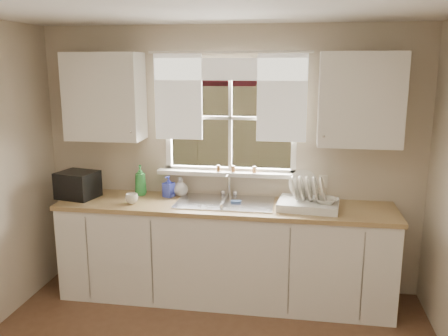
% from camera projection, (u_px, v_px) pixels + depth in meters
% --- Properties ---
extents(room_walls, '(3.62, 4.02, 2.50)m').
position_uv_depth(room_walls, '(173.00, 239.00, 2.52)').
color(room_walls, beige).
rests_on(room_walls, ground).
extents(window, '(1.38, 0.16, 1.06)m').
position_uv_depth(window, '(230.00, 136.00, 4.46)').
color(window, white).
rests_on(window, room_walls).
extents(curtains, '(1.50, 0.03, 0.81)m').
position_uv_depth(curtains, '(229.00, 88.00, 4.31)').
color(curtains, white).
rests_on(curtains, room_walls).
extents(base_cabinets, '(3.00, 0.62, 0.87)m').
position_uv_depth(base_cabinets, '(225.00, 253.00, 4.38)').
color(base_cabinets, white).
rests_on(base_cabinets, ground).
extents(countertop, '(3.04, 0.65, 0.04)m').
position_uv_depth(countertop, '(225.00, 206.00, 4.28)').
color(countertop, '#A68653').
rests_on(countertop, base_cabinets).
extents(upper_cabinet_left, '(0.70, 0.33, 0.80)m').
position_uv_depth(upper_cabinet_left, '(105.00, 97.00, 4.39)').
color(upper_cabinet_left, white).
rests_on(upper_cabinet_left, room_walls).
extents(upper_cabinet_right, '(0.70, 0.33, 0.80)m').
position_uv_depth(upper_cabinet_right, '(360.00, 100.00, 4.03)').
color(upper_cabinet_right, white).
rests_on(upper_cabinet_right, room_walls).
extents(wall_outlet, '(0.08, 0.01, 0.12)m').
position_uv_depth(wall_outlet, '(323.00, 181.00, 4.40)').
color(wall_outlet, beige).
rests_on(wall_outlet, room_walls).
extents(sill_jars, '(0.38, 0.04, 0.06)m').
position_uv_depth(sill_jars, '(235.00, 169.00, 4.46)').
color(sill_jars, brown).
rests_on(sill_jars, window).
extents(backyard, '(20.00, 10.00, 6.13)m').
position_uv_depth(backyard, '(301.00, 1.00, 10.13)').
color(backyard, '#335421').
rests_on(backyard, ground).
extents(sink, '(0.88, 0.52, 0.40)m').
position_uv_depth(sink, '(225.00, 211.00, 4.32)').
color(sink, '#B7B7BC').
rests_on(sink, countertop).
extents(dish_rack, '(0.55, 0.44, 0.32)m').
position_uv_depth(dish_rack, '(308.00, 200.00, 4.14)').
color(dish_rack, white).
rests_on(dish_rack, countertop).
extents(bowl, '(0.19, 0.19, 0.05)m').
position_uv_depth(bowl, '(325.00, 201.00, 4.06)').
color(bowl, silver).
rests_on(bowl, dish_rack).
extents(soap_bottle_a, '(0.13, 0.14, 0.29)m').
position_uv_depth(soap_bottle_a, '(140.00, 180.00, 4.54)').
color(soap_bottle_a, green).
rests_on(soap_bottle_a, countertop).
extents(soap_bottle_b, '(0.12, 0.12, 0.20)m').
position_uv_depth(soap_bottle_b, '(169.00, 186.00, 4.49)').
color(soap_bottle_b, blue).
rests_on(soap_bottle_b, countertop).
extents(soap_bottle_c, '(0.19, 0.19, 0.18)m').
position_uv_depth(soap_bottle_c, '(181.00, 186.00, 4.53)').
color(soap_bottle_c, beige).
rests_on(soap_bottle_c, countertop).
extents(saucer, '(0.17, 0.17, 0.01)m').
position_uv_depth(saucer, '(78.00, 197.00, 4.48)').
color(saucer, white).
rests_on(saucer, countertop).
extents(cup, '(0.12, 0.12, 0.09)m').
position_uv_depth(cup, '(132.00, 199.00, 4.28)').
color(cup, silver).
rests_on(cup, countertop).
extents(black_appliance, '(0.39, 0.36, 0.25)m').
position_uv_depth(black_appliance, '(78.00, 185.00, 4.46)').
color(black_appliance, black).
rests_on(black_appliance, countertop).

